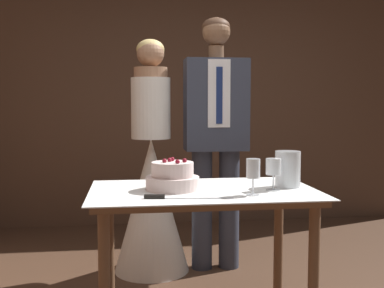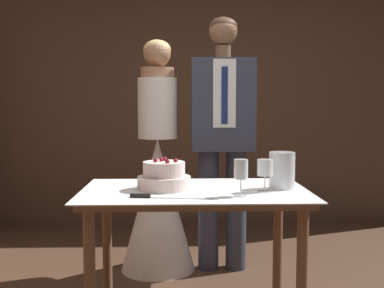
{
  "view_description": "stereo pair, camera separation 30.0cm",
  "coord_description": "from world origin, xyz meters",
  "px_view_note": "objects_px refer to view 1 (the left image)",
  "views": [
    {
      "loc": [
        -0.63,
        -2.38,
        1.22
      ],
      "look_at": [
        -0.24,
        0.59,
        0.96
      ],
      "focal_mm": 45.0,
      "sensor_mm": 36.0,
      "label": 1
    },
    {
      "loc": [
        -0.33,
        -2.4,
        1.22
      ],
      "look_at": [
        -0.24,
        0.59,
        0.96
      ],
      "focal_mm": 45.0,
      "sensor_mm": 36.0,
      "label": 2
    }
  ],
  "objects_px": {
    "wine_glass_middle": "(253,169)",
    "hurricane_candle": "(288,170)",
    "groom": "(216,130)",
    "tiered_cake": "(173,177)",
    "cake_table": "(203,208)",
    "wine_glass_near": "(273,168)",
    "cake_knife": "(171,197)",
    "bride": "(151,188)"
  },
  "relations": [
    {
      "from": "wine_glass_middle",
      "to": "hurricane_candle",
      "type": "relative_size",
      "value": 0.93
    },
    {
      "from": "wine_glass_middle",
      "to": "groom",
      "type": "xyz_separation_m",
      "value": [
        0.01,
        1.12,
        0.14
      ]
    },
    {
      "from": "tiered_cake",
      "to": "wine_glass_middle",
      "type": "height_order",
      "value": "wine_glass_middle"
    },
    {
      "from": "cake_table",
      "to": "wine_glass_near",
      "type": "bearing_deg",
      "value": -11.56
    },
    {
      "from": "cake_table",
      "to": "cake_knife",
      "type": "distance_m",
      "value": 0.32
    },
    {
      "from": "wine_glass_near",
      "to": "bride",
      "type": "distance_m",
      "value": 1.2
    },
    {
      "from": "hurricane_candle",
      "to": "bride",
      "type": "height_order",
      "value": "bride"
    },
    {
      "from": "bride",
      "to": "tiered_cake",
      "type": "bearing_deg",
      "value": -85.48
    },
    {
      "from": "tiered_cake",
      "to": "cake_knife",
      "type": "relative_size",
      "value": 0.66
    },
    {
      "from": "hurricane_candle",
      "to": "bride",
      "type": "bearing_deg",
      "value": 127.81
    },
    {
      "from": "tiered_cake",
      "to": "wine_glass_near",
      "type": "xyz_separation_m",
      "value": [
        0.53,
        -0.09,
        0.06
      ]
    },
    {
      "from": "tiered_cake",
      "to": "groom",
      "type": "relative_size",
      "value": 0.16
    },
    {
      "from": "tiered_cake",
      "to": "cake_knife",
      "type": "bearing_deg",
      "value": -96.6
    },
    {
      "from": "tiered_cake",
      "to": "groom",
      "type": "height_order",
      "value": "groom"
    },
    {
      "from": "tiered_cake",
      "to": "cake_knife",
      "type": "distance_m",
      "value": 0.25
    },
    {
      "from": "wine_glass_middle",
      "to": "hurricane_candle",
      "type": "bearing_deg",
      "value": 39.92
    },
    {
      "from": "cake_table",
      "to": "groom",
      "type": "distance_m",
      "value": 1.03
    },
    {
      "from": "wine_glass_middle",
      "to": "bride",
      "type": "xyz_separation_m",
      "value": [
        -0.46,
        1.12,
        -0.28
      ]
    },
    {
      "from": "hurricane_candle",
      "to": "cake_knife",
      "type": "bearing_deg",
      "value": -159.73
    },
    {
      "from": "tiered_cake",
      "to": "cake_table",
      "type": "bearing_deg",
      "value": -4.97
    },
    {
      "from": "wine_glass_near",
      "to": "bride",
      "type": "bearing_deg",
      "value": 120.84
    },
    {
      "from": "tiered_cake",
      "to": "wine_glass_middle",
      "type": "relative_size",
      "value": 1.55
    },
    {
      "from": "cake_knife",
      "to": "groom",
      "type": "bearing_deg",
      "value": 77.11
    },
    {
      "from": "tiered_cake",
      "to": "hurricane_candle",
      "type": "bearing_deg",
      "value": 0.22
    },
    {
      "from": "wine_glass_near",
      "to": "hurricane_candle",
      "type": "bearing_deg",
      "value": 39.83
    },
    {
      "from": "bride",
      "to": "groom",
      "type": "bearing_deg",
      "value": -0.07
    },
    {
      "from": "hurricane_candle",
      "to": "bride",
      "type": "xyz_separation_m",
      "value": [
        -0.71,
        0.91,
        -0.24
      ]
    },
    {
      "from": "cake_knife",
      "to": "bride",
      "type": "xyz_separation_m",
      "value": [
        -0.04,
        1.16,
        -0.16
      ]
    },
    {
      "from": "tiered_cake",
      "to": "hurricane_candle",
      "type": "height_order",
      "value": "hurricane_candle"
    },
    {
      "from": "hurricane_candle",
      "to": "groom",
      "type": "height_order",
      "value": "groom"
    },
    {
      "from": "cake_knife",
      "to": "hurricane_candle",
      "type": "xyz_separation_m",
      "value": [
        0.66,
        0.24,
        0.09
      ]
    },
    {
      "from": "groom",
      "to": "tiered_cake",
      "type": "bearing_deg",
      "value": -113.57
    },
    {
      "from": "tiered_cake",
      "to": "hurricane_candle",
      "type": "xyz_separation_m",
      "value": [
        0.63,
        0.0,
        0.03
      ]
    },
    {
      "from": "cake_table",
      "to": "groom",
      "type": "xyz_separation_m",
      "value": [
        0.24,
        0.93,
        0.37
      ]
    },
    {
      "from": "wine_glass_near",
      "to": "hurricane_candle",
      "type": "height_order",
      "value": "hurricane_candle"
    },
    {
      "from": "groom",
      "to": "wine_glass_near",
      "type": "bearing_deg",
      "value": -82.74
    },
    {
      "from": "cake_knife",
      "to": "wine_glass_middle",
      "type": "relative_size",
      "value": 2.35
    },
    {
      "from": "wine_glass_middle",
      "to": "hurricane_candle",
      "type": "xyz_separation_m",
      "value": [
        0.25,
        0.21,
        -0.04
      ]
    },
    {
      "from": "cake_table",
      "to": "wine_glass_near",
      "type": "xyz_separation_m",
      "value": [
        0.36,
        -0.07,
        0.22
      ]
    },
    {
      "from": "wine_glass_near",
      "to": "groom",
      "type": "distance_m",
      "value": 1.02
    },
    {
      "from": "tiered_cake",
      "to": "wine_glass_near",
      "type": "height_order",
      "value": "same"
    },
    {
      "from": "cake_knife",
      "to": "wine_glass_near",
      "type": "height_order",
      "value": "wine_glass_near"
    }
  ]
}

